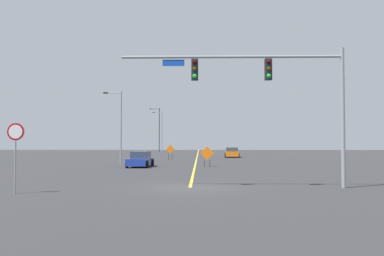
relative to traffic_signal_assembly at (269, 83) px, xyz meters
name	(u,v)px	position (x,y,z in m)	size (l,w,h in m)	color
ground	(190,187)	(-3.95, 0.01, -5.21)	(186.14, 186.14, 0.00)	#2D2D30
road_centre_stripe	(198,155)	(-3.95, 51.72, -5.21)	(0.16, 103.41, 0.01)	yellow
traffic_signal_assembly	(269,83)	(0.00, 0.00, 0.00)	(11.09, 0.44, 6.94)	gray
stop_sign	(16,144)	(-11.54, -2.54, -3.05)	(0.76, 0.07, 3.09)	gray
street_lamp_far_left	(120,124)	(-11.70, 21.07, -1.08)	(1.90, 0.24, 7.42)	gray
street_lamp_near_left	(161,130)	(-11.69, 64.96, -0.47)	(2.06, 0.24, 8.59)	gray
street_lamp_mid_right	(159,128)	(-12.99, 72.18, 0.23)	(2.38, 0.24, 9.92)	black
construction_sign_median_near	(170,150)	(-7.19, 30.41, -3.99)	(1.10, 0.22, 1.90)	orange
construction_sign_median_far	(207,154)	(-2.82, 16.80, -4.06)	(1.24, 0.27, 1.86)	orange
car_blue_near	(140,160)	(-8.88, 16.53, -4.57)	(2.10, 4.40, 1.40)	#1E389E
car_orange_passing	(232,153)	(1.15, 39.21, -4.53)	(2.26, 4.36, 1.44)	orange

